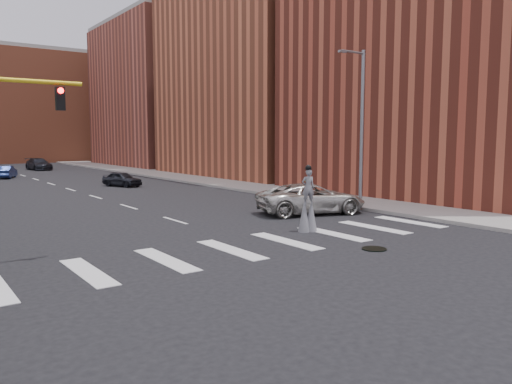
# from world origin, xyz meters

# --- Properties ---
(ground_plane) EXTENTS (160.00, 160.00, 0.00)m
(ground_plane) POSITION_xyz_m (0.00, 0.00, 0.00)
(ground_plane) COLOR black
(ground_plane) RESTS_ON ground
(sidewalk_right) EXTENTS (5.00, 90.00, 0.18)m
(sidewalk_right) POSITION_xyz_m (12.50, 25.00, 0.09)
(sidewalk_right) COLOR gray
(sidewalk_right) RESTS_ON ground
(manhole) EXTENTS (0.90, 0.90, 0.04)m
(manhole) POSITION_xyz_m (3.00, -2.00, 0.02)
(manhole) COLOR black
(manhole) RESTS_ON ground
(building_near) EXTENTS (16.00, 20.00, 22.00)m
(building_near) POSITION_xyz_m (22.00, 8.00, 11.00)
(building_near) COLOR brown
(building_near) RESTS_ON ground
(building_mid) EXTENTS (16.00, 22.00, 24.00)m
(building_mid) POSITION_xyz_m (22.00, 30.00, 12.00)
(building_mid) COLOR #B55838
(building_mid) RESTS_ON ground
(building_far) EXTENTS (16.00, 22.00, 20.00)m
(building_far) POSITION_xyz_m (22.00, 54.00, 10.00)
(building_far) COLOR #A54E3D
(building_far) RESTS_ON ground
(building_backdrop) EXTENTS (26.00, 14.00, 18.00)m
(building_backdrop) POSITION_xyz_m (6.00, 78.00, 9.00)
(building_backdrop) COLOR #B55838
(building_backdrop) RESTS_ON ground
(streetlight) EXTENTS (2.05, 0.20, 9.00)m
(streetlight) POSITION_xyz_m (10.90, 6.00, 4.90)
(streetlight) COLOR slate
(streetlight) RESTS_ON ground
(stilt_performer) EXTENTS (0.82, 0.63, 2.90)m
(stilt_performer) POSITION_xyz_m (3.35, 2.03, 1.11)
(stilt_performer) COLOR #362015
(stilt_performer) RESTS_ON ground
(suv_crossing) EXTENTS (6.35, 4.27, 1.62)m
(suv_crossing) POSITION_xyz_m (6.96, 5.79, 0.81)
(suv_crossing) COLOR beige
(suv_crossing) RESTS_ON ground
(car_near) EXTENTS (2.70, 3.90, 1.23)m
(car_near) POSITION_xyz_m (4.23, 26.13, 0.62)
(car_near) COLOR black
(car_near) RESTS_ON ground
(car_mid) EXTENTS (2.61, 3.98, 1.24)m
(car_mid) POSITION_xyz_m (-2.05, 41.11, 0.62)
(car_mid) COLOR navy
(car_mid) RESTS_ON ground
(car_far) EXTENTS (2.60, 5.25, 1.47)m
(car_far) POSITION_xyz_m (3.56, 52.79, 0.73)
(car_far) COLOR black
(car_far) RESTS_ON ground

